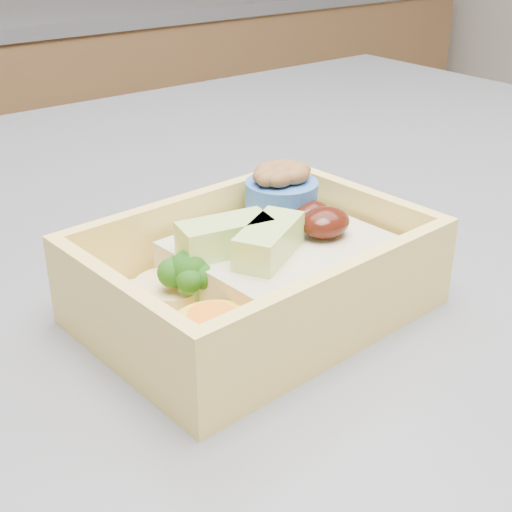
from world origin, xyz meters
TOP-DOWN VIEW (x-y plane):
  - bento_box at (-0.03, -0.22)m, footprint 0.21×0.16m

SIDE VIEW (x-z plane):
  - bento_box at x=-0.03m, z-range 0.91..0.98m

